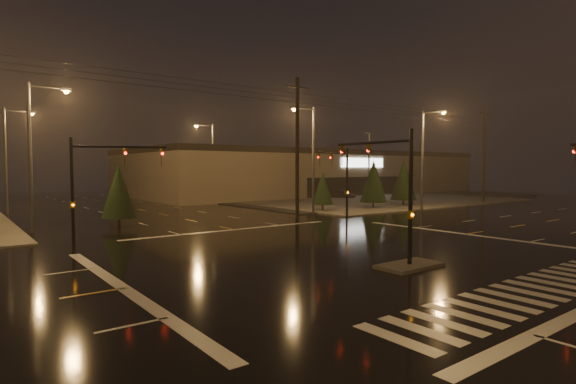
% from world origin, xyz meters
% --- Properties ---
extents(ground, '(140.00, 140.00, 0.00)m').
position_xyz_m(ground, '(0.00, 0.00, 0.00)').
color(ground, black).
rests_on(ground, ground).
extents(sidewalk_ne, '(36.00, 36.00, 0.12)m').
position_xyz_m(sidewalk_ne, '(30.00, 30.00, 0.06)').
color(sidewalk_ne, '#494741').
rests_on(sidewalk_ne, ground).
extents(median_island, '(3.00, 1.60, 0.15)m').
position_xyz_m(median_island, '(0.00, -4.00, 0.07)').
color(median_island, '#494741').
rests_on(median_island, ground).
extents(crosswalk, '(15.00, 2.60, 0.01)m').
position_xyz_m(crosswalk, '(0.00, -9.00, 0.01)').
color(crosswalk, beige).
rests_on(crosswalk, ground).
extents(stop_bar_far, '(16.00, 0.50, 0.01)m').
position_xyz_m(stop_bar_far, '(0.00, 11.00, 0.01)').
color(stop_bar_far, beige).
rests_on(stop_bar_far, ground).
extents(parking_lot, '(50.00, 24.00, 0.08)m').
position_xyz_m(parking_lot, '(35.00, 28.00, 0.04)').
color(parking_lot, black).
rests_on(parking_lot, ground).
extents(retail_building, '(60.20, 28.30, 7.20)m').
position_xyz_m(retail_building, '(35.00, 45.99, 3.84)').
color(retail_building, '#746B53').
rests_on(retail_building, ground).
extents(signal_mast_median, '(0.25, 4.59, 6.00)m').
position_xyz_m(signal_mast_median, '(0.00, -3.07, 3.75)').
color(signal_mast_median, black).
rests_on(signal_mast_median, ground).
extents(signal_mast_ne, '(4.84, 1.86, 6.00)m').
position_xyz_m(signal_mast_ne, '(9.50, 10.14, 3.79)').
color(signal_mast_ne, black).
rests_on(signal_mast_ne, ground).
extents(signal_mast_nw, '(4.84, 1.86, 6.00)m').
position_xyz_m(signal_mast_nw, '(-9.50, 10.14, 3.79)').
color(signal_mast_nw, black).
rests_on(signal_mast_nw, ground).
extents(streetlight_1, '(2.77, 0.32, 10.00)m').
position_xyz_m(streetlight_1, '(-11.18, 18.00, 5.80)').
color(streetlight_1, '#38383A').
rests_on(streetlight_1, ground).
extents(streetlight_2, '(2.77, 0.32, 10.00)m').
position_xyz_m(streetlight_2, '(-11.18, 34.00, 5.80)').
color(streetlight_2, '#38383A').
rests_on(streetlight_2, ground).
extents(streetlight_3, '(2.77, 0.32, 10.00)m').
position_xyz_m(streetlight_3, '(11.18, 16.00, 5.80)').
color(streetlight_3, '#38383A').
rests_on(streetlight_3, ground).
extents(streetlight_4, '(2.77, 0.32, 10.00)m').
position_xyz_m(streetlight_4, '(11.18, 36.00, 5.80)').
color(streetlight_4, '#38383A').
rests_on(streetlight_4, ground).
extents(streetlight_6, '(0.32, 2.77, 10.00)m').
position_xyz_m(streetlight_6, '(22.00, 11.18, 5.80)').
color(streetlight_6, '#38383A').
rests_on(streetlight_6, ground).
extents(utility_pole_1, '(2.20, 0.32, 12.00)m').
position_xyz_m(utility_pole_1, '(8.00, 14.00, 6.13)').
color(utility_pole_1, black).
rests_on(utility_pole_1, ground).
extents(utility_pole_2, '(2.20, 0.32, 12.00)m').
position_xyz_m(utility_pole_2, '(38.00, 14.00, 6.13)').
color(utility_pole_2, black).
rests_on(utility_pole_2, ground).
extents(conifer_0, '(2.09, 2.09, 3.96)m').
position_xyz_m(conifer_0, '(14.03, 17.50, 2.33)').
color(conifer_0, black).
rests_on(conifer_0, ground).
extents(conifer_1, '(2.88, 2.88, 5.20)m').
position_xyz_m(conifer_1, '(20.46, 16.56, 2.95)').
color(conifer_1, black).
rests_on(conifer_1, ground).
extents(conifer_2, '(2.94, 2.94, 5.29)m').
position_xyz_m(conifer_2, '(25.85, 16.87, 2.99)').
color(conifer_2, black).
rests_on(conifer_2, ground).
extents(conifer_3, '(2.49, 2.49, 4.59)m').
position_xyz_m(conifer_3, '(-5.99, 17.38, 2.64)').
color(conifer_3, black).
rests_on(conifer_3, ground).
extents(car_parked, '(3.29, 4.10, 1.31)m').
position_xyz_m(car_parked, '(29.14, 30.28, 0.66)').
color(car_parked, black).
rests_on(car_parked, ground).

